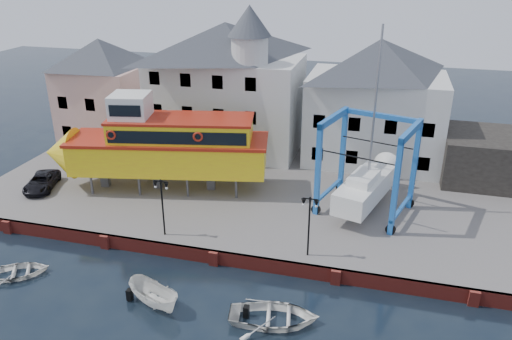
# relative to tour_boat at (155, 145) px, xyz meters

# --- Properties ---
(ground) EXTENTS (140.00, 140.00, 0.00)m
(ground) POSITION_rel_tour_boat_xyz_m (7.70, -8.13, -4.74)
(ground) COLOR black
(ground) RESTS_ON ground
(hardstanding) EXTENTS (44.00, 22.00, 1.00)m
(hardstanding) POSITION_rel_tour_boat_xyz_m (7.70, 2.87, -4.24)
(hardstanding) COLOR #605D5C
(hardstanding) RESTS_ON ground
(quay_wall) EXTENTS (44.00, 0.47, 1.00)m
(quay_wall) POSITION_rel_tour_boat_xyz_m (7.70, -8.03, -4.24)
(quay_wall) COLOR maroon
(quay_wall) RESTS_ON ground
(building_pink) EXTENTS (8.00, 7.00, 10.30)m
(building_pink) POSITION_rel_tour_boat_xyz_m (-10.30, 9.87, 1.41)
(building_pink) COLOR #D2A090
(building_pink) RESTS_ON hardstanding
(building_white_main) EXTENTS (14.00, 8.30, 14.00)m
(building_white_main) POSITION_rel_tour_boat_xyz_m (2.83, 10.26, 2.60)
(building_white_main) COLOR silver
(building_white_main) RESTS_ON hardstanding
(building_white_right) EXTENTS (12.00, 8.00, 11.20)m
(building_white_right) POSITION_rel_tour_boat_xyz_m (16.70, 10.87, 1.86)
(building_white_right) COLOR silver
(building_white_right) RESTS_ON hardstanding
(shed_dark) EXTENTS (8.00, 7.00, 4.00)m
(shed_dark) POSITION_rel_tour_boat_xyz_m (26.70, 8.87, -1.74)
(shed_dark) COLOR black
(shed_dark) RESTS_ON hardstanding
(lamp_post_left) EXTENTS (1.12, 0.32, 4.20)m
(lamp_post_left) POSITION_rel_tour_boat_xyz_m (3.70, -6.93, -0.57)
(lamp_post_left) COLOR black
(lamp_post_left) RESTS_ON hardstanding
(lamp_post_right) EXTENTS (1.12, 0.32, 4.20)m
(lamp_post_right) POSITION_rel_tour_boat_xyz_m (13.70, -6.93, -0.57)
(lamp_post_right) COLOR black
(lamp_post_right) RESTS_ON hardstanding
(tour_boat) EXTENTS (18.70, 7.88, 7.93)m
(tour_boat) POSITION_rel_tour_boat_xyz_m (0.00, 0.00, 0.00)
(tour_boat) COLOR #59595E
(tour_boat) RESTS_ON hardstanding
(travel_lift) EXTENTS (7.51, 9.32, 13.66)m
(travel_lift) POSITION_rel_tour_boat_xyz_m (16.97, 1.00, -1.46)
(travel_lift) COLOR #1F57A0
(travel_lift) RESTS_ON hardstanding
(van) EXTENTS (3.27, 4.79, 1.22)m
(van) POSITION_rel_tour_boat_xyz_m (-9.21, -2.72, -3.13)
(van) COLOR black
(van) RESTS_ON hardstanding
(motorboat_a) EXTENTS (4.20, 3.02, 1.52)m
(motorboat_a) POSITION_rel_tour_boat_xyz_m (5.72, -12.92, -4.74)
(motorboat_a) COLOR white
(motorboat_a) RESTS_ON ground
(motorboat_b) EXTENTS (5.56, 4.40, 1.04)m
(motorboat_b) POSITION_rel_tour_boat_xyz_m (12.79, -12.59, -4.74)
(motorboat_b) COLOR white
(motorboat_b) RESTS_ON ground
(motorboat_d) EXTENTS (4.68, 4.32, 0.79)m
(motorboat_d) POSITION_rel_tour_boat_xyz_m (-4.00, -12.53, -4.74)
(motorboat_d) COLOR white
(motorboat_d) RESTS_ON ground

